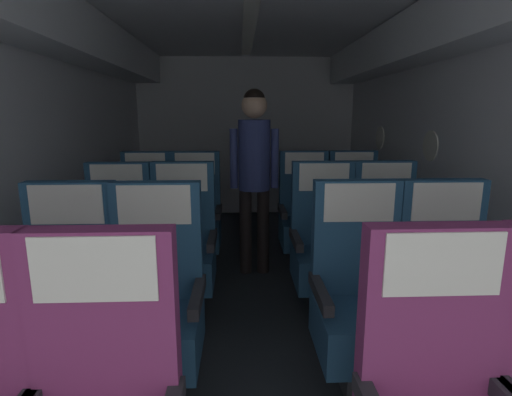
# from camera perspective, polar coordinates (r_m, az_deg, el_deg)

# --- Properties ---
(ground) EXTENTS (3.34, 6.50, 0.02)m
(ground) POSITION_cam_1_polar(r_m,az_deg,el_deg) (3.04, -0.29, -16.27)
(ground) COLOR #23282D
(fuselage_shell) EXTENTS (3.22, 6.15, 2.29)m
(fuselage_shell) POSITION_cam_1_polar(r_m,az_deg,el_deg) (2.94, -0.50, 16.03)
(fuselage_shell) COLOR silver
(fuselage_shell) RESTS_ON ground
(seat_b_left_window) EXTENTS (0.48, 0.47, 1.10)m
(seat_b_left_window) POSITION_cam_1_polar(r_m,az_deg,el_deg) (2.26, -25.56, -14.32)
(seat_b_left_window) COLOR #38383D
(seat_b_left_window) RESTS_ON ground
(seat_b_left_aisle) EXTENTS (0.48, 0.47, 1.10)m
(seat_b_left_aisle) POSITION_cam_1_polar(r_m,az_deg,el_deg) (2.11, -14.34, -15.42)
(seat_b_left_aisle) COLOR #38383D
(seat_b_left_aisle) RESTS_ON ground
(seat_b_right_aisle) EXTENTS (0.48, 0.47, 1.10)m
(seat_b_right_aisle) POSITION_cam_1_polar(r_m,az_deg,el_deg) (2.33, 25.87, -13.53)
(seat_b_right_aisle) COLOR #38383D
(seat_b_right_aisle) RESTS_ON ground
(seat_b_right_window) EXTENTS (0.48, 0.47, 1.10)m
(seat_b_right_window) POSITION_cam_1_polar(r_m,az_deg,el_deg) (2.16, 14.77, -14.73)
(seat_b_right_window) COLOR #38383D
(seat_b_right_window) RESTS_ON ground
(seat_c_left_window) EXTENTS (0.48, 0.47, 1.10)m
(seat_c_left_window) POSITION_cam_1_polar(r_m,az_deg,el_deg) (2.98, -19.39, -7.47)
(seat_c_left_window) COLOR #38383D
(seat_c_left_window) RESTS_ON ground
(seat_c_left_aisle) EXTENTS (0.48, 0.47, 1.10)m
(seat_c_left_aisle) POSITION_cam_1_polar(r_m,az_deg,el_deg) (2.90, -10.57, -7.52)
(seat_c_left_aisle) COLOR #38383D
(seat_c_left_aisle) RESTS_ON ground
(seat_c_right_aisle) EXTENTS (0.48, 0.47, 1.10)m
(seat_c_right_aisle) POSITION_cam_1_polar(r_m,az_deg,el_deg) (3.05, 18.37, -6.95)
(seat_c_right_aisle) COLOR #38383D
(seat_c_right_aisle) RESTS_ON ground
(seat_c_right_window) EXTENTS (0.48, 0.47, 1.10)m
(seat_c_right_window) POSITION_cam_1_polar(r_m,az_deg,el_deg) (2.92, 9.89, -7.38)
(seat_c_right_window) COLOR #38383D
(seat_c_right_window) RESTS_ON ground
(seat_d_left_window) EXTENTS (0.48, 0.47, 1.10)m
(seat_d_left_window) POSITION_cam_1_polar(r_m,az_deg,el_deg) (3.77, -15.64, -3.21)
(seat_d_left_window) COLOR #38383D
(seat_d_left_window) RESTS_ON ground
(seat_d_left_aisle) EXTENTS (0.48, 0.47, 1.10)m
(seat_d_left_aisle) POSITION_cam_1_polar(r_m,az_deg,el_deg) (3.68, -8.77, -3.25)
(seat_d_left_aisle) COLOR #38383D
(seat_d_left_aisle) RESTS_ON ground
(seat_d_right_aisle) EXTENTS (0.48, 0.47, 1.10)m
(seat_d_right_aisle) POSITION_cam_1_polar(r_m,az_deg,el_deg) (3.82, 14.04, -2.93)
(seat_d_right_aisle) COLOR #38383D
(seat_d_right_aisle) RESTS_ON ground
(seat_d_right_window) EXTENTS (0.48, 0.47, 1.10)m
(seat_d_right_window) POSITION_cam_1_polar(r_m,az_deg,el_deg) (3.71, 7.07, -3.10)
(seat_d_right_window) COLOR #38383D
(seat_d_right_window) RESTS_ON ground
(flight_attendant) EXTENTS (0.43, 0.28, 1.65)m
(flight_attendant) POSITION_cam_1_polar(r_m,az_deg,el_deg) (3.46, -0.25, 5.21)
(flight_attendant) COLOR black
(flight_attendant) RESTS_ON ground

